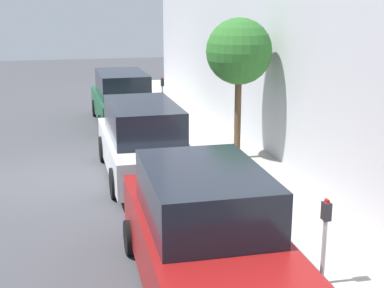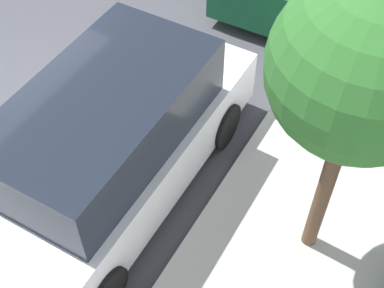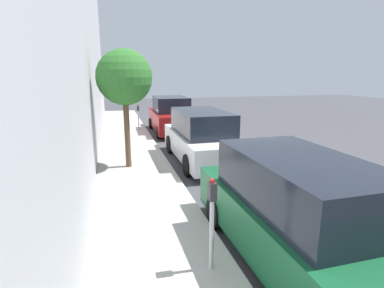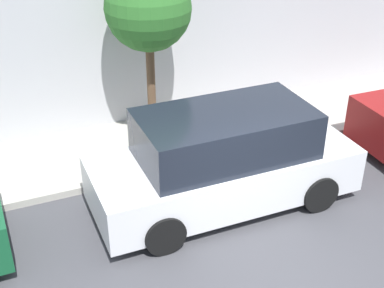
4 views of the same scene
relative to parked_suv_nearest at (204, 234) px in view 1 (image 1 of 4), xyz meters
The scene contains 9 objects.
ground_plane 6.56m from the parked_suv_nearest, 109.79° to the left, with size 60.00×60.00×0.00m, color #424247.
sidewalk 6.67m from the parked_suv_nearest, 67.55° to the left, with size 2.44×32.00×0.15m.
parked_suv_nearest is the anchor object (origin of this frame).
parked_minivan_second 5.90m from the parked_suv_nearest, 90.01° to the left, with size 2.02×4.91×1.90m.
parked_minivan_third 12.25m from the parked_suv_nearest, 88.91° to the left, with size 2.02×4.92×1.90m.
parking_meter_near 1.84m from the parked_suv_nearest, 17.29° to the right, with size 0.11×0.15×1.39m.
parking_meter_far 12.39m from the parked_suv_nearest, 81.87° to the left, with size 0.11×0.15×1.51m.
street_tree 7.23m from the parked_suv_nearest, 66.94° to the left, with size 1.77×1.77×3.84m.
fire_hydrant 15.79m from the parked_suv_nearest, 83.99° to the left, with size 0.20×0.20×0.69m.
Camera 1 is at (0.18, -13.40, 4.37)m, focal length 50.00 mm.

